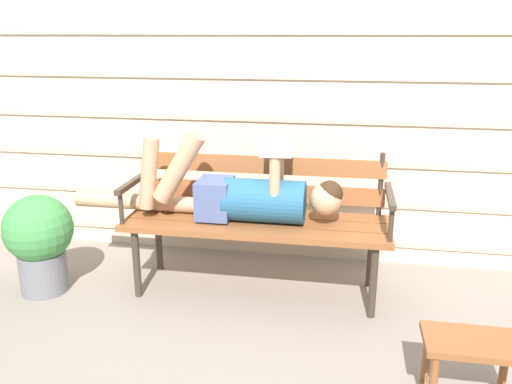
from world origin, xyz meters
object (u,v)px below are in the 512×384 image
park_bench (258,212)px  potted_plant (39,238)px  footstool (473,352)px  reclining_person (239,194)px

park_bench → potted_plant: 1.34m
park_bench → footstool: (1.09, -0.90, -0.26)m
potted_plant → reclining_person: bearing=10.4°
potted_plant → footstool: bearing=-14.4°
park_bench → potted_plant: (-1.30, -0.29, -0.15)m
reclining_person → park_bench: bearing=35.1°
reclining_person → footstool: (1.19, -0.83, -0.39)m
park_bench → footstool: 1.44m
park_bench → reclining_person: reclining_person is taller
park_bench → reclining_person: 0.18m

